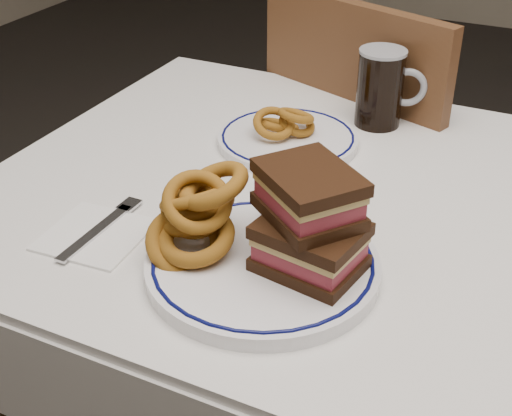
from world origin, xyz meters
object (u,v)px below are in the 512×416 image
at_px(chair_far, 376,181).
at_px(reuben_sandwich, 310,221).
at_px(far_plate, 288,139).
at_px(beer_mug, 382,87).
at_px(main_plate, 263,265).

xyz_separation_m(chair_far, reuben_sandwich, (0.11, -0.70, 0.33)).
xyz_separation_m(chair_far, far_plate, (-0.07, -0.36, 0.25)).
height_order(reuben_sandwich, beer_mug, reuben_sandwich).
relative_size(main_plate, reuben_sandwich, 1.90).
bearing_deg(beer_mug, reuben_sandwich, -83.12).
relative_size(chair_far, main_plate, 3.10).
bearing_deg(chair_far, main_plate, -85.74).
xyz_separation_m(reuben_sandwich, far_plate, (-0.17, 0.34, -0.07)).
distance_m(main_plate, beer_mug, 0.50).
xyz_separation_m(chair_far, main_plate, (0.05, -0.71, 0.25)).
bearing_deg(beer_mug, main_plate, -89.58).
relative_size(reuben_sandwich, far_plate, 0.66).
relative_size(reuben_sandwich, beer_mug, 1.14).
height_order(reuben_sandwich, far_plate, reuben_sandwich).
bearing_deg(far_plate, chair_far, 79.51).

